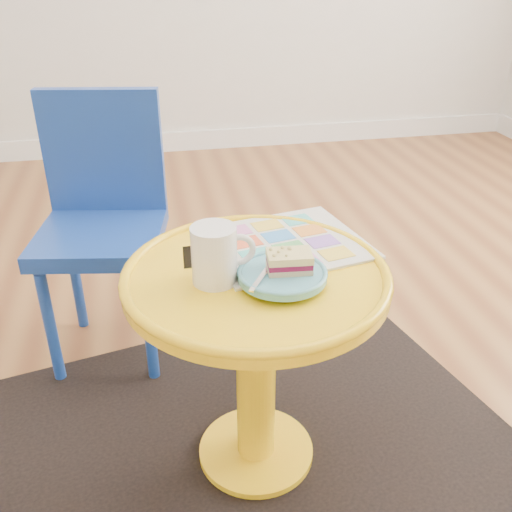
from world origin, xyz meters
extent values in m
plane|color=brown|center=(0.00, 0.00, 0.00)|extent=(4.00, 4.00, 0.00)
cube|color=white|center=(0.00, 1.99, 0.06)|extent=(4.00, 0.02, 0.12)
cube|color=black|center=(-0.23, -0.50, 0.00)|extent=(1.50, 1.35, 0.01)
cylinder|color=yellow|center=(-0.23, -0.50, 0.01)|extent=(0.28, 0.28, 0.02)
cylinder|color=yellow|center=(-0.23, -0.50, 0.26)|extent=(0.09, 0.09, 0.47)
cylinder|color=yellow|center=(-0.23, -0.50, 0.51)|extent=(0.55, 0.55, 0.03)
cylinder|color=navy|center=(-0.74, -0.10, 0.18)|extent=(0.03, 0.03, 0.36)
cylinder|color=navy|center=(-0.47, -0.15, 0.18)|extent=(0.03, 0.03, 0.36)
cylinder|color=navy|center=(-0.69, 0.17, 0.18)|extent=(0.03, 0.03, 0.36)
cylinder|color=navy|center=(-0.42, 0.12, 0.18)|extent=(0.03, 0.03, 0.36)
cube|color=navy|center=(-0.58, 0.01, 0.40)|extent=(0.40, 0.40, 0.05)
cube|color=navy|center=(-0.55, 0.16, 0.60)|extent=(0.34, 0.10, 0.36)
cube|color=silver|center=(-0.14, -0.38, 0.53)|extent=(0.40, 0.36, 0.01)
cylinder|color=white|center=(-0.32, -0.51, 0.58)|extent=(0.09, 0.09, 0.12)
torus|color=white|center=(-0.27, -0.51, 0.59)|extent=(0.07, 0.01, 0.07)
cylinder|color=#D1B78C|center=(-0.32, -0.51, 0.64)|extent=(0.08, 0.08, 0.01)
cylinder|color=#56A4B6|center=(-0.19, -0.55, 0.53)|extent=(0.07, 0.07, 0.01)
cylinder|color=#56A4B6|center=(-0.19, -0.55, 0.54)|extent=(0.18, 0.18, 0.01)
cube|color=#D3BC8C|center=(-0.17, -0.54, 0.56)|extent=(0.09, 0.07, 0.01)
cube|color=maroon|center=(-0.17, -0.54, 0.57)|extent=(0.09, 0.07, 0.01)
cube|color=#EADB8C|center=(-0.17, -0.54, 0.58)|extent=(0.09, 0.07, 0.02)
cube|color=silver|center=(-0.23, -0.56, 0.55)|extent=(0.07, 0.10, 0.00)
cube|color=silver|center=(-0.20, -0.50, 0.55)|extent=(0.03, 0.04, 0.00)
camera|label=1|loc=(-0.44, -1.50, 1.12)|focal=40.00mm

